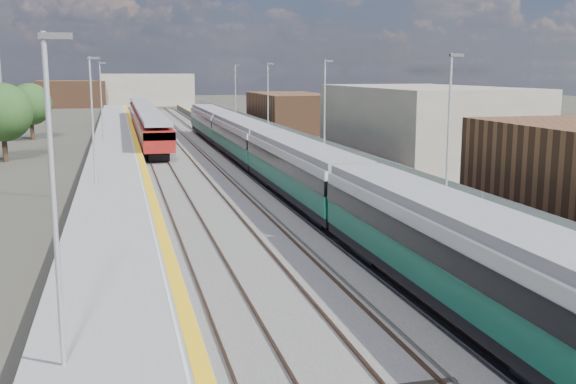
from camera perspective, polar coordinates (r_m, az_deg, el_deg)
name	(u,v)px	position (r m, az deg, el deg)	size (l,w,h in m)	color
ground	(224,161)	(58.53, -5.46, 2.63)	(320.00, 320.00, 0.00)	#47443A
ballast_bed	(194,158)	(60.70, -7.92, 2.88)	(10.50, 155.00, 0.06)	#565451
tracks	(199,155)	(62.41, -7.55, 3.16)	(8.96, 160.00, 0.17)	#4C3323
platform_right	(277,150)	(61.89, -0.97, 3.59)	(4.70, 155.00, 8.52)	slate
platform_left	(116,155)	(60.28, -14.37, 3.07)	(4.30, 155.00, 8.52)	slate
buildings	(67,56)	(146.29, -18.18, 10.91)	(72.00, 185.50, 40.00)	brown
green_train	(266,150)	(48.39, -1.85, 3.58)	(2.71, 75.42, 2.98)	black
red_train	(146,119)	(83.17, -11.97, 6.08)	(2.67, 54.15, 3.37)	black
tree_b	(2,112)	(62.00, -23.04, 6.23)	(4.97, 4.97, 6.73)	#382619
tree_c	(30,104)	(81.15, -20.98, 6.95)	(4.69, 4.69, 6.35)	#382619
tree_d	(428,106)	(74.28, 11.76, 7.18)	(4.71, 4.71, 6.39)	#382619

